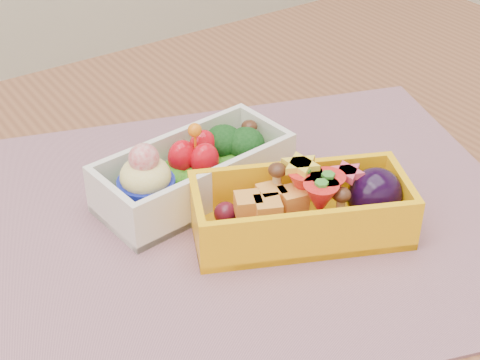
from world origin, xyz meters
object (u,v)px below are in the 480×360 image
placemat (236,220)px  bento_yellow (306,207)px  bento_white (193,172)px  table (249,291)px

placemat → bento_yellow: bento_yellow is taller
placemat → bento_white: bento_white is taller
table → placemat: 0.10m
bento_white → bento_yellow: (0.05, -0.11, 0.00)m
placemat → bento_white: bearing=102.3°
table → bento_yellow: bearing=-67.3°
table → bento_white: bearing=119.4°
table → bento_yellow: (0.02, -0.05, 0.13)m
table → placemat: size_ratio=2.27×
bento_white → bento_yellow: bento_white is taller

